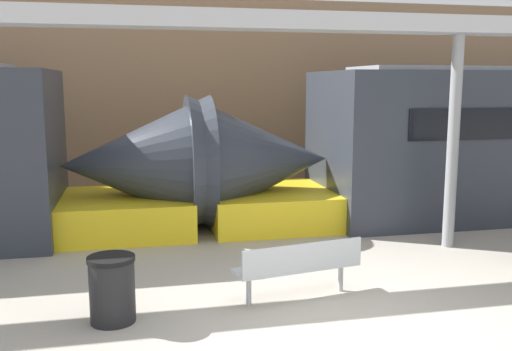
{
  "coord_description": "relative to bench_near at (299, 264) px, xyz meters",
  "views": [
    {
      "loc": [
        -2.34,
        -5.89,
        2.86
      ],
      "look_at": [
        -0.43,
        2.88,
        1.4
      ],
      "focal_mm": 40.0,
      "sensor_mm": 36.0,
      "label": 1
    }
  ],
  "objects": [
    {
      "name": "ground_plane",
      "position": [
        0.24,
        -1.06,
        -0.49
      ],
      "size": [
        60.0,
        60.0,
        0.0
      ],
      "primitive_type": "plane",
      "color": "#A8A093"
    },
    {
      "name": "station_wall",
      "position": [
        0.24,
        7.91,
        2.01
      ],
      "size": [
        56.0,
        0.2,
        5.0
      ],
      "primitive_type": "cube",
      "color": "#937051",
      "rests_on": "ground_plane"
    },
    {
      "name": "bench_near",
      "position": [
        0.0,
        0.0,
        0.0
      ],
      "size": [
        1.77,
        0.74,
        0.81
      ],
      "rotation": [
        0.0,
        0.0,
        0.18
      ],
      "color": "#ADB2B7",
      "rests_on": "ground_plane"
    },
    {
      "name": "trash_bin",
      "position": [
        -2.4,
        -0.19,
        -0.08
      ],
      "size": [
        0.57,
        0.57,
        0.82
      ],
      "color": "black",
      "rests_on": "ground_plane"
    },
    {
      "name": "support_column_near",
      "position": [
        3.31,
        1.89,
        1.34
      ],
      "size": [
        0.2,
        0.2,
        3.67
      ],
      "primitive_type": "cylinder",
      "color": "gray",
      "rests_on": "ground_plane"
    },
    {
      "name": "canopy_beam",
      "position": [
        3.31,
        1.89,
        3.32
      ],
      "size": [
        28.0,
        0.6,
        0.28
      ],
      "primitive_type": "cube",
      "color": "#B7B7BC",
      "rests_on": "support_column_near"
    }
  ]
}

